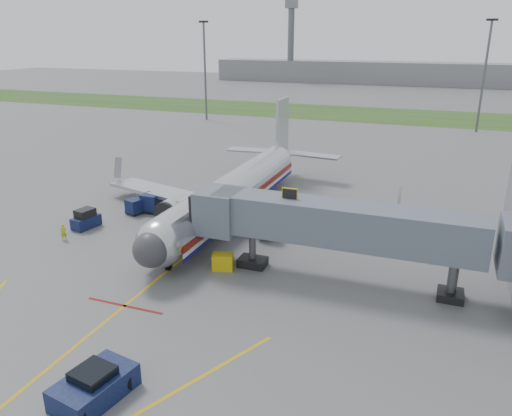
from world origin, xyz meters
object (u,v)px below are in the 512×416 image
(airliner, at_px, (234,192))
(ramp_worker, at_px, (64,232))
(pushback_tug, at_px, (94,386))
(baggage_tug, at_px, (86,219))
(belt_loader, at_px, (196,220))

(airliner, height_order, ramp_worker, airliner)
(pushback_tug, bearing_deg, airliner, 98.25)
(baggage_tug, xyz_separation_m, belt_loader, (9.63, 4.33, -0.29))
(belt_loader, bearing_deg, airliner, 55.99)
(pushback_tug, height_order, belt_loader, belt_loader)
(pushback_tug, distance_m, baggage_tug, 25.32)
(airliner, distance_m, belt_loader, 4.94)
(baggage_tug, distance_m, belt_loader, 10.57)
(pushback_tug, height_order, baggage_tug, baggage_tug)
(airliner, xyz_separation_m, belt_loader, (-2.50, -3.71, -2.10))
(airliner, bearing_deg, belt_loader, -124.01)
(airliner, height_order, belt_loader, airliner)
(ramp_worker, bearing_deg, baggage_tug, 62.09)
(airliner, height_order, pushback_tug, airliner)
(pushback_tug, bearing_deg, ramp_worker, 134.52)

